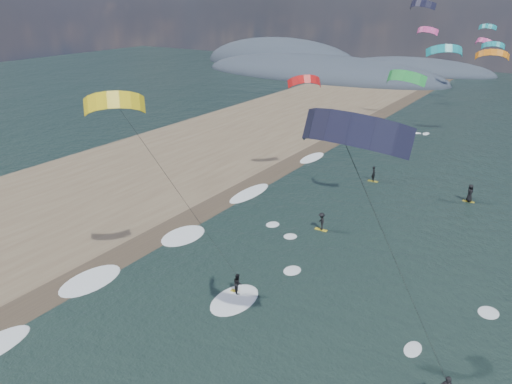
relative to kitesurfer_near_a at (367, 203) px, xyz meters
The scene contains 8 objects.
sand_strip 36.39m from the kitesurfer_near_a, 168.31° to the left, with size 26.00×240.00×0.00m, color brown.
wet_sand_strip 25.69m from the kitesurfer_near_a, 162.18° to the left, with size 3.00×240.00×0.00m, color #382D23.
coastal_hills 118.75m from the kitesurfer_near_a, 117.48° to the left, with size 80.00×41.00×15.00m.
kitesurfer_near_a is the anchor object (origin of this frame).
kitesurfer_near_b 14.04m from the kitesurfer_near_a, 166.16° to the left, with size 6.71×8.95×14.81m.
far_kitesurfers 30.28m from the kitesurfer_near_a, 104.75° to the left, with size 11.01×14.81×1.81m.
bg_kite_field 54.73m from the kitesurfer_near_a, 100.23° to the left, with size 15.90×67.91×7.84m.
shoreline_surf 26.43m from the kitesurfer_near_a, 150.22° to the left, with size 2.40×79.40×0.11m.
Camera 1 is at (15.40, -13.19, 19.04)m, focal length 35.00 mm.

